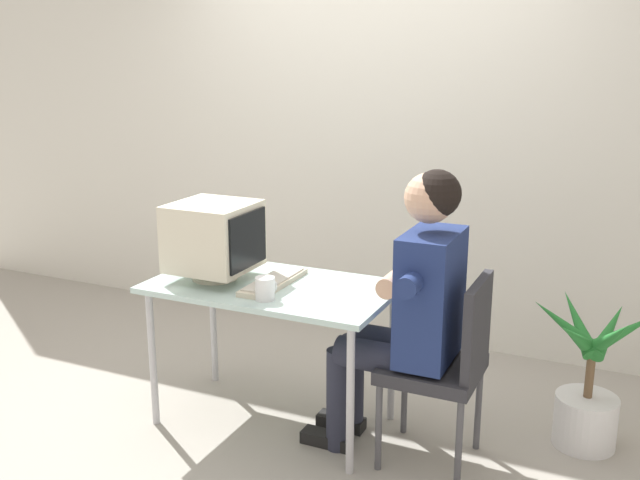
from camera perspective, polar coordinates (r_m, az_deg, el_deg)
name	(u,v)px	position (r m, az deg, el deg)	size (l,w,h in m)	color
ground_plane	(274,420)	(3.80, -3.63, -14.01)	(12.00, 12.00, 0.00)	#9E998E
wall_back	(423,106)	(4.53, 8.10, 10.43)	(8.00, 0.10, 3.00)	silver
desk	(272,297)	(3.53, -3.80, -4.52)	(1.18, 0.67, 0.73)	#B7B7BC
crt_monitor	(214,237)	(3.57, -8.34, 0.24)	(0.39, 0.38, 0.38)	beige
keyboard	(273,282)	(3.50, -3.71, -3.29)	(0.14, 0.48, 0.03)	beige
office_chair	(446,359)	(3.28, 9.94, -9.23)	(0.42, 0.42, 0.89)	#4C4C51
person_seated	(410,301)	(3.23, 7.10, -4.83)	(0.69, 0.59, 1.35)	navy
potted_plant	(588,386)	(3.68, 20.41, -10.71)	(0.59, 0.58, 0.75)	silver
desk_mug	(265,288)	(3.29, -4.33, -3.82)	(0.09, 0.10, 0.11)	white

